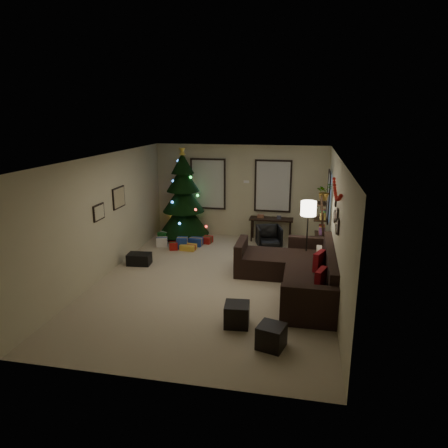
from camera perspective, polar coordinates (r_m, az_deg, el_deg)
The scene contains 29 objects.
floor at distance 9.02m, azimuth -1.38°, elevation -8.03°, with size 7.00×7.00×0.00m, color tan.
ceiling at distance 8.33m, azimuth -1.50°, elevation 9.30°, with size 7.00×7.00×0.00m, color white.
wall_back at distance 11.93m, azimuth 2.27°, elevation 4.55°, with size 5.00×5.00×0.00m, color #C1B893.
wall_front at distance 5.41m, azimuth -9.72°, elevation -9.15°, with size 5.00×5.00×0.00m, color #C1B893.
wall_left at distance 9.43m, azimuth -16.43°, elevation 1.05°, with size 7.00×7.00×0.00m, color #C1B893.
wall_right at distance 8.40m, azimuth 15.43°, elevation -0.58°, with size 7.00×7.00×0.00m, color #C1B893.
window_back_left at distance 12.05m, azimuth -2.23°, elevation 5.62°, with size 1.05×0.06×1.50m.
window_back_right at distance 11.76m, azimuth 6.85°, elevation 5.28°, with size 1.05×0.06×1.50m.
window_right_wall at distance 10.85m, azimuth 14.48°, elevation 3.80°, with size 0.06×0.90×1.30m.
christmas_tree at distance 11.85m, azimuth -5.69°, elevation 3.31°, with size 1.46×1.46×2.72m.
presents at distance 11.35m, azimuth -5.90°, elevation -2.52°, with size 1.50×1.01×0.30m.
sofa at distance 8.78m, azimuth 10.34°, elevation -6.76°, with size 2.15×3.10×0.93m.
pillow_red_a at distance 7.67m, azimuth 13.35°, elevation -7.58°, with size 0.11×0.40×0.40m, color maroon.
pillow_red_b at distance 8.55m, azimuth 13.18°, elevation -5.17°, with size 0.11×0.43×0.43m, color maroon.
pillow_cream at distance 8.88m, azimuth 13.12°, elevation -4.45°, with size 0.11×0.39×0.39m, color beige.
ottoman_near at distance 7.22m, azimuth 1.81°, elevation -12.53°, with size 0.42×0.42×0.40m, color black.
ottoman_far at distance 6.65m, azimuth 6.63°, elevation -15.33°, with size 0.40×0.40×0.38m, color black.
desk at distance 11.72m, azimuth 6.62°, elevation 0.43°, with size 1.23×0.44×0.66m.
desk_chair at distance 11.17m, azimuth 6.30°, elevation -1.81°, with size 0.59×0.55×0.61m, color black.
bookshelf at distance 10.22m, azimuth 13.49°, elevation -0.73°, with size 0.30×0.50×1.70m.
potted_plant at distance 9.93m, azimuth 13.86°, elevation 4.76°, with size 0.48×0.41×0.53m, color #4C4C4C.
floor_lamp at distance 9.41m, azimuth 11.70°, elevation 1.51°, with size 0.35×0.35×1.65m.
art_map at distance 10.01m, azimuth -14.50°, elevation 3.60°, with size 0.04×0.60×0.50m.
art_abstract at distance 9.17m, azimuth -17.10°, elevation 1.57°, with size 0.04×0.45×0.35m.
gallery at distance 8.27m, azimuth 15.43°, elevation 0.77°, with size 0.03×1.25×0.54m.
garland at distance 8.18m, azimuth 15.47°, elevation 4.40°, with size 0.08×1.90×0.30m, color #A5140C, non-canonical shape.
stocking_left at distance 11.97m, azimuth 1.63°, elevation 5.07°, with size 0.20×0.05×0.36m.
stocking_right at distance 11.90m, azimuth 3.20°, elevation 5.33°, with size 0.20×0.05×0.36m.
storage_bin at distance 10.15m, azimuth -11.76°, elevation -4.81°, with size 0.55×0.37×0.27m, color black.
Camera 1 is at (1.83, -8.08, 3.56)m, focal length 32.71 mm.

